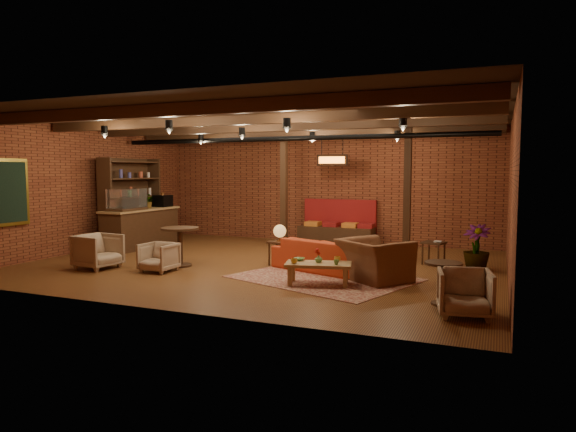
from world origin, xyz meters
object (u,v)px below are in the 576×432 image
at_px(sofa, 326,255).
at_px(armchair_a, 98,249).
at_px(armchair_b, 159,256).
at_px(side_table_book, 434,243).
at_px(coffee_table, 318,265).
at_px(round_table_right, 443,276).
at_px(armchair_right, 374,253).
at_px(round_table_left, 180,240).
at_px(side_table_lamp, 280,234).
at_px(plant_tall, 478,201).
at_px(armchair_far, 465,291).

distance_m(sofa, armchair_a, 4.81).
height_order(armchair_b, side_table_book, armchair_b).
distance_m(sofa, coffee_table, 1.28).
bearing_deg(side_table_book, coffee_table, -119.88).
xyz_separation_m(sofa, round_table_right, (2.49, -1.83, 0.11)).
bearing_deg(armchair_right, sofa, 10.77).
xyz_separation_m(coffee_table, armchair_a, (-4.81, -0.28, 0.04)).
xyz_separation_m(coffee_table, round_table_left, (-3.35, 0.59, 0.21)).
distance_m(side_table_lamp, plant_tall, 4.18).
relative_size(coffee_table, armchair_right, 1.07).
bearing_deg(sofa, round_table_left, 31.73).
xyz_separation_m(armchair_far, plant_tall, (0.00, 3.58, 1.08)).
bearing_deg(coffee_table, armchair_b, -178.60).
relative_size(coffee_table, round_table_right, 1.93).
xyz_separation_m(side_table_lamp, armchair_b, (-1.99, -1.64, -0.35)).
distance_m(coffee_table, armchair_a, 4.82).
bearing_deg(sofa, armchair_b, 42.59).
height_order(coffee_table, armchair_right, armchair_right).
distance_m(side_table_lamp, round_table_left, 2.16).
distance_m(sofa, armchair_right, 1.26).
bearing_deg(armchair_far, armchair_a, 163.53).
bearing_deg(sofa, armchair_right, 173.66).
bearing_deg(coffee_table, round_table_left, 170.00).
distance_m(coffee_table, side_table_lamp, 2.13).
height_order(coffee_table, side_table_book, coffee_table).
relative_size(side_table_lamp, armchair_b, 1.36).
height_order(coffee_table, armchair_a, armchair_a).
xyz_separation_m(side_table_lamp, armchair_far, (4.01, -2.67, -0.31)).
height_order(sofa, round_table_left, round_table_left).
bearing_deg(plant_tall, sofa, -156.87).
height_order(round_table_left, round_table_right, round_table_left).
distance_m(sofa, armchair_far, 3.70).
height_order(coffee_table, plant_tall, plant_tall).
bearing_deg(armchair_a, side_table_lamp, -54.97).
bearing_deg(armchair_far, sofa, 130.14).
xyz_separation_m(armchair_a, plant_tall, (7.40, 2.75, 1.04)).
height_order(armchair_a, armchair_far, armchair_a).
distance_m(sofa, side_table_lamp, 1.26).
height_order(round_table_left, armchair_a, round_table_left).
height_order(side_table_lamp, armchair_a, side_table_lamp).
bearing_deg(plant_tall, round_table_right, -96.61).
height_order(sofa, armchair_a, armchair_a).
height_order(armchair_far, plant_tall, plant_tall).
distance_m(sofa, round_table_right, 3.09).
distance_m(side_table_lamp, armchair_far, 4.83).
distance_m(coffee_table, round_table_left, 3.41).
bearing_deg(armchair_a, armchair_right, -73.58).
height_order(side_table_book, round_table_right, round_table_right).
bearing_deg(side_table_lamp, armchair_a, -151.55).
distance_m(coffee_table, side_table_book, 3.38).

